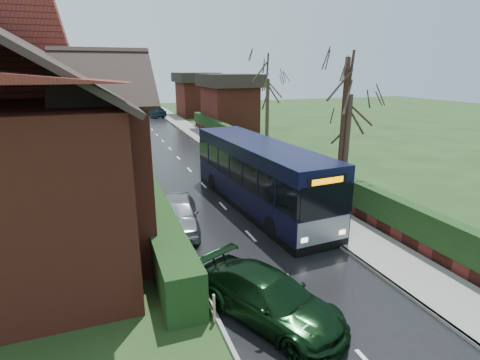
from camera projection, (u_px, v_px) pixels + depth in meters
name	position (u px, v px, depth m)	size (l,w,h in m)	color
ground	(270.00, 257.00, 14.63)	(140.00, 140.00, 0.00)	#324D21
road	(204.00, 185.00, 23.61)	(6.00, 100.00, 0.02)	black
pavement	(265.00, 178.00, 25.01)	(2.50, 100.00, 0.14)	slate
kerb_right	(248.00, 179.00, 24.61)	(0.12, 100.00, 0.14)	gray
kerb_left	(155.00, 190.00, 22.58)	(0.12, 100.00, 0.10)	gray
front_hedge	(150.00, 207.00, 17.59)	(1.20, 16.00, 1.60)	black
picket_fence	(167.00, 212.00, 17.94)	(0.10, 16.00, 0.90)	tan
right_wall_hedge	(286.00, 162.00, 25.25)	(0.60, 50.00, 1.80)	maroon
brick_house	(20.00, 140.00, 14.76)	(9.30, 14.60, 10.30)	maroon
bus	(259.00, 176.00, 19.44)	(3.39, 11.59, 3.47)	black
car_silver	(178.00, 214.00, 16.96)	(1.78, 4.43, 1.51)	#A7A6AB
car_green	(269.00, 298.00, 10.82)	(1.97, 4.84, 1.40)	black
car_distant	(154.00, 112.00, 56.41)	(1.55, 4.44, 1.46)	black
bus_stop_sign	(278.00, 165.00, 20.51)	(0.12, 0.46, 3.06)	slate
telegraph_pole	(342.00, 134.00, 19.05)	(0.47, 0.93, 7.62)	black
tree_right_near	(351.00, 86.00, 18.29)	(3.88, 3.88, 8.38)	#33251E
tree_right_far	(268.00, 74.00, 33.09)	(4.59, 4.59, 8.87)	#372D20
tree_house_side	(8.00, 61.00, 22.09)	(4.40, 4.40, 10.01)	#3E3125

